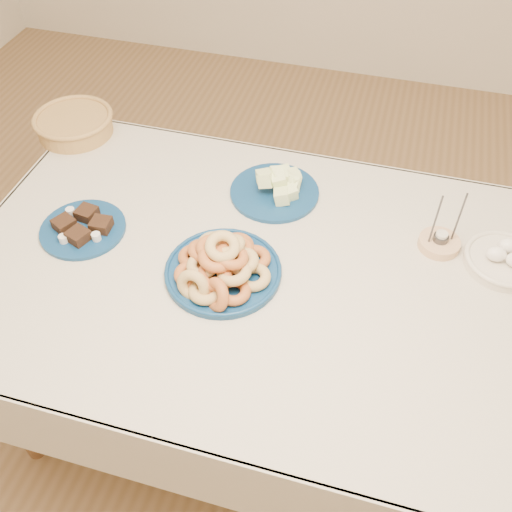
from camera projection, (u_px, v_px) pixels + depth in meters
The scene contains 8 objects.
ground at pixel (260, 401), 2.14m from camera, with size 5.00×5.00×0.00m, color olive.
dining_table at pixel (261, 292), 1.67m from camera, with size 1.71×1.11×0.75m.
donut_platter at pixel (222, 266), 1.54m from camera, with size 0.41×0.41×0.15m.
melon_plate at pixel (278, 187), 1.79m from camera, with size 0.33×0.33×0.10m.
brownie_plate at pixel (83, 227), 1.68m from camera, with size 0.32×0.32×0.04m.
wicker_basket at pixel (74, 123), 2.01m from camera, with size 0.33×0.33×0.07m.
candle_holder at pixel (439, 242), 1.63m from camera, with size 0.16×0.16×0.20m.
egg_bowl at pixel (504, 259), 1.58m from camera, with size 0.23×0.23×0.07m.
Camera 1 is at (0.28, -1.03, 1.93)m, focal length 40.00 mm.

